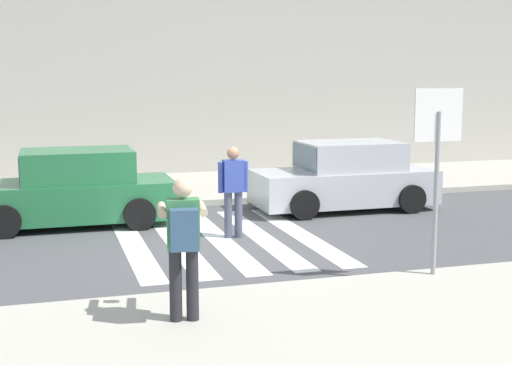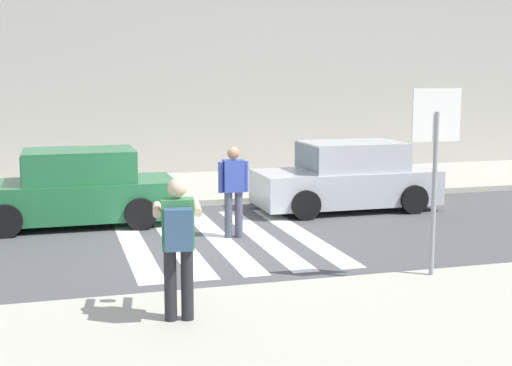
{
  "view_description": "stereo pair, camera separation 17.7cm",
  "coord_description": "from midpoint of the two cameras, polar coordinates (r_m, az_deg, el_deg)",
  "views": [
    {
      "loc": [
        -3.1,
        -12.49,
        3.06
      ],
      "look_at": [
        0.6,
        -0.2,
        1.1
      ],
      "focal_mm": 50.0,
      "sensor_mm": 36.0,
      "label": 1
    },
    {
      "loc": [
        -2.93,
        -12.54,
        3.06
      ],
      "look_at": [
        0.6,
        -0.2,
        1.1
      ],
      "focal_mm": 50.0,
      "sensor_mm": 36.0,
      "label": 2
    }
  ],
  "objects": [
    {
      "name": "crosswalk_stripe_0",
      "position": [
        13.15,
        -10.16,
        -4.89
      ],
      "size": [
        0.44,
        5.2,
        0.01
      ],
      "primitive_type": "cube",
      "color": "silver",
      "rests_on": "ground"
    },
    {
      "name": "sidewalk_far",
      "position": [
        18.99,
        -7.42,
        -0.44
      ],
      "size": [
        60.0,
        4.8,
        0.14
      ],
      "primitive_type": "cube",
      "color": "#B2AD9E",
      "rests_on": "ground"
    },
    {
      "name": "crosswalk_stripe_4",
      "position": [
        13.86,
        3.12,
        -4.06
      ],
      "size": [
        0.44,
        5.2,
        0.01
      ],
      "primitive_type": "cube",
      "color": "silver",
      "rests_on": "ground"
    },
    {
      "name": "building_facade_far",
      "position": [
        23.11,
        -9.36,
        8.15
      ],
      "size": [
        56.0,
        4.0,
        5.78
      ],
      "primitive_type": "cube",
      "color": "#ADA89E",
      "rests_on": "ground"
    },
    {
      "name": "photographer_with_backpack",
      "position": [
        8.45,
        -6.43,
        -4.32
      ],
      "size": [
        0.65,
        0.89,
        1.72
      ],
      "color": "#232328",
      "rests_on": "sidewalk_near"
    },
    {
      "name": "stop_sign",
      "position": [
        10.57,
        13.85,
        3.38
      ],
      "size": [
        0.76,
        0.08,
        2.73
      ],
      "color": "gray",
      "rests_on": "sidewalk_near"
    },
    {
      "name": "parked_car_silver",
      "position": [
        16.34,
        6.84,
        0.41
      ],
      "size": [
        4.1,
        1.92,
        1.55
      ],
      "color": "#B7BABF",
      "rests_on": "ground"
    },
    {
      "name": "ground_plane",
      "position": [
        13.23,
        -3.13,
        -4.7
      ],
      "size": [
        120.0,
        120.0,
        0.0
      ],
      "primitive_type": "plane",
      "color": "#4C4C4F"
    },
    {
      "name": "crosswalk_stripe_1",
      "position": [
        13.26,
        -6.71,
        -4.7
      ],
      "size": [
        0.44,
        5.2,
        0.01
      ],
      "primitive_type": "cube",
      "color": "silver",
      "rests_on": "ground"
    },
    {
      "name": "pedestrian_crossing",
      "position": [
        13.36,
        -2.22,
        -0.3
      ],
      "size": [
        0.58,
        0.24,
        1.72
      ],
      "color": "#474C60",
      "rests_on": "ground"
    },
    {
      "name": "parked_car_green",
      "position": [
        15.0,
        -14.76,
        -0.56
      ],
      "size": [
        4.1,
        1.92,
        1.55
      ],
      "color": "#236B3D",
      "rests_on": "ground"
    },
    {
      "name": "crosswalk_stripe_3",
      "position": [
        13.62,
        -0.05,
        -4.28
      ],
      "size": [
        0.44,
        5.2,
        0.01
      ],
      "primitive_type": "cube",
      "color": "silver",
      "rests_on": "ground"
    },
    {
      "name": "crosswalk_stripe_2",
      "position": [
        13.42,
        -3.34,
        -4.5
      ],
      "size": [
        0.44,
        5.2,
        0.01
      ],
      "primitive_type": "cube",
      "color": "silver",
      "rests_on": "ground"
    }
  ]
}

